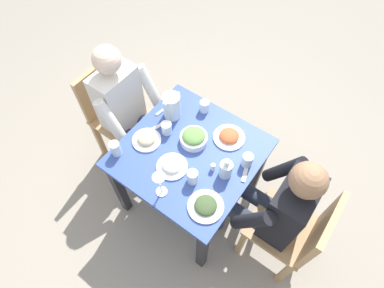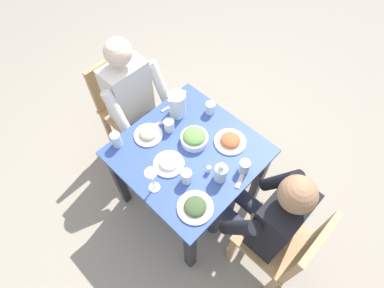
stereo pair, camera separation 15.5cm
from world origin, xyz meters
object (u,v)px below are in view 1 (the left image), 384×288
object	(u,v)px
plate_beans	(147,139)
oil_carafe	(226,170)
plate_rice_curry	(229,136)
chair_far	(113,110)
plate_dolmas	(206,206)
water_glass_far_left	(192,177)
dining_table	(190,162)
water_glass_by_pitcher	(167,128)
wine_glass	(160,181)
salt_shaker	(213,167)
chair_near	(296,231)
diner_near	(272,204)
salad_bowl	(194,138)
water_glass_near_left	(204,106)
water_pitcher	(172,106)
plate_yoghurt	(172,166)
water_glass_far_right	(247,160)
diner_far	(129,110)
water_glass_center	(116,149)

from	to	relation	value
plate_beans	oil_carafe	world-z (taller)	oil_carafe
plate_rice_curry	chair_far	bearing A→B (deg)	100.44
plate_dolmas	water_glass_far_left	world-z (taller)	water_glass_far_left
dining_table	water_glass_by_pitcher	world-z (taller)	water_glass_by_pitcher
wine_glass	salt_shaker	xyz separation A→B (m)	(0.31, -0.16, -0.11)
chair_near	diner_near	world-z (taller)	diner_near
dining_table	salad_bowl	world-z (taller)	salad_bowl
water_glass_near_left	water_glass_by_pitcher	world-z (taller)	water_glass_by_pitcher
dining_table	water_glass_far_left	world-z (taller)	water_glass_far_left
water_pitcher	plate_yoghurt	bearing A→B (deg)	-142.35
plate_rice_curry	wine_glass	distance (m)	0.59
water_pitcher	chair_near	bearing A→B (deg)	-97.55
salad_bowl	plate_yoghurt	size ratio (longest dim) A/B	0.92
plate_yoghurt	water_glass_far_right	distance (m)	0.47
oil_carafe	water_glass_near_left	bearing A→B (deg)	49.01
water_pitcher	plate_rice_curry	xyz separation A→B (m)	(0.07, -0.42, -0.08)
oil_carafe	salt_shaker	world-z (taller)	oil_carafe
water_glass_by_pitcher	salt_shaker	size ratio (longest dim) A/B	1.65
plate_beans	water_glass_near_left	size ratio (longest dim) A/B	2.24
dining_table	plate_yoghurt	distance (m)	0.22
chair_near	diner_far	world-z (taller)	diner_far
chair_far	plate_yoghurt	size ratio (longest dim) A/B	4.56
chair_near	water_glass_far_right	size ratio (longest dim) A/B	9.55
diner_far	water_glass_far_left	xyz separation A→B (m)	(-0.22, -0.74, 0.13)
oil_carafe	salt_shaker	distance (m)	0.09
salad_bowl	plate_rice_curry	distance (m)	0.24
plate_beans	plate_dolmas	bearing A→B (deg)	-104.65
water_glass_far_left	wine_glass	world-z (taller)	wine_glass
diner_far	water_glass_far_right	world-z (taller)	diner_far
diner_far	water_glass_far_left	world-z (taller)	diner_far
salad_bowl	water_glass_center	xyz separation A→B (m)	(-0.37, 0.35, 0.01)
water_pitcher	diner_near	bearing A→B (deg)	-99.29
diner_near	water_glass_far_left	size ratio (longest dim) A/B	11.88
water_glass_near_left	dining_table	bearing A→B (deg)	-160.24
chair_near	plate_yoghurt	xyz separation A→B (m)	(-0.19, 0.83, 0.24)
water_pitcher	wine_glass	world-z (taller)	wine_glass
plate_beans	dining_table	bearing A→B (deg)	-70.26
water_glass_far_left	salt_shaker	distance (m)	0.15
water_pitcher	salt_shaker	distance (m)	0.51
wine_glass	oil_carafe	bearing A→B (deg)	-36.73
dining_table	water_glass_near_left	bearing A→B (deg)	19.76
dining_table	plate_yoghurt	world-z (taller)	plate_yoghurt
dining_table	wine_glass	xyz separation A→B (m)	(-0.33, -0.03, 0.27)
dining_table	salt_shaker	world-z (taller)	salt_shaker
diner_near	water_glass_by_pitcher	bearing A→B (deg)	89.51
water_glass_by_pitcher	water_glass_center	bearing A→B (deg)	154.15
water_pitcher	water_glass_far_right	size ratio (longest dim) A/B	2.02
chair_near	water_glass_far_right	world-z (taller)	chair_near
plate_dolmas	plate_yoghurt	xyz separation A→B (m)	(0.09, 0.32, 0.00)
dining_table	water_pitcher	distance (m)	0.40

